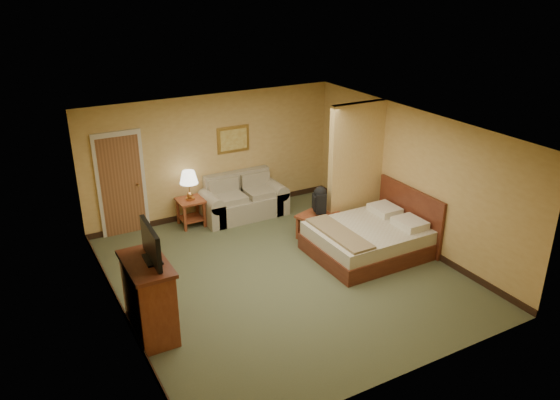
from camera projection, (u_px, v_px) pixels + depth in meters
floor at (283, 274)px, 9.49m from camera, size 6.00×6.00×0.00m
ceiling at (283, 129)px, 8.49m from camera, size 6.00×6.00×0.00m
back_wall at (213, 156)px, 11.41m from camera, size 5.50×0.02×2.60m
left_wall at (115, 243)px, 7.76m from camera, size 0.02×6.00×2.60m
right_wall at (411, 177)px, 10.22m from camera, size 0.02×6.00×2.60m
partition at (356, 168)px, 10.70m from camera, size 1.20×0.15×2.60m
door at (122, 185)px, 10.61m from camera, size 0.94×0.16×2.10m
baseboard at (216, 210)px, 11.88m from camera, size 5.50×0.02×0.12m
loveseat at (243, 203)px, 11.66m from camera, size 1.81×0.84×0.91m
side_table at (191, 208)px, 11.18m from camera, size 0.52×0.52×0.58m
table_lamp at (189, 178)px, 10.92m from camera, size 0.37×0.37×0.61m
coffee_table at (322, 222)px, 10.63m from camera, size 0.98×0.98×0.50m
wall_picture at (233, 139)px, 11.48m from camera, size 0.72×0.04×0.56m
dresser at (149, 298)px, 7.73m from camera, size 0.58×1.10×1.17m
tv at (151, 245)px, 7.45m from camera, size 0.23×0.86×0.52m
bed at (371, 238)px, 10.11m from camera, size 2.05×1.74×1.13m
backpack at (320, 198)px, 10.51m from camera, size 0.29×0.35×0.51m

